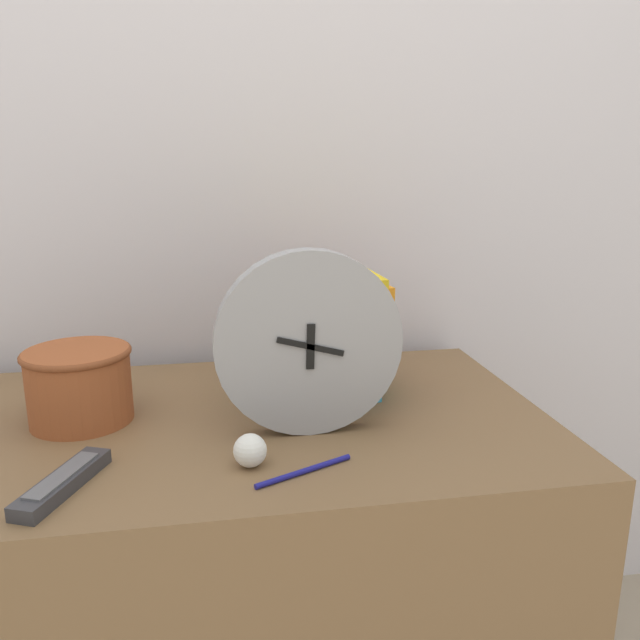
{
  "coord_description": "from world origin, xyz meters",
  "views": [
    {
      "loc": [
        -0.0,
        -0.68,
        1.15
      ],
      "look_at": [
        0.18,
        0.32,
        0.88
      ],
      "focal_mm": 35.0,
      "sensor_mm": 36.0,
      "label": 1
    }
  ],
  "objects_px": {
    "pen": "(305,471)",
    "tv_remote": "(64,482)",
    "crumpled_paper_ball": "(251,450)",
    "book_stack": "(329,333)",
    "basket": "(80,382)",
    "desk_clock": "(310,343)"
  },
  "relations": [
    {
      "from": "book_stack",
      "to": "crumpled_paper_ball",
      "type": "distance_m",
      "value": 0.33
    },
    {
      "from": "book_stack",
      "to": "pen",
      "type": "xyz_separation_m",
      "value": [
        -0.09,
        -0.31,
        -0.11
      ]
    },
    {
      "from": "pen",
      "to": "basket",
      "type": "bearing_deg",
      "value": 143.97
    },
    {
      "from": "desk_clock",
      "to": "tv_remote",
      "type": "bearing_deg",
      "value": -160.46
    },
    {
      "from": "basket",
      "to": "tv_remote",
      "type": "bearing_deg",
      "value": -85.7
    },
    {
      "from": "desk_clock",
      "to": "crumpled_paper_ball",
      "type": "bearing_deg",
      "value": -135.03
    },
    {
      "from": "crumpled_paper_ball",
      "to": "tv_remote",
      "type": "bearing_deg",
      "value": -174.71
    },
    {
      "from": "pen",
      "to": "desk_clock",
      "type": "bearing_deg",
      "value": 78.07
    },
    {
      "from": "crumpled_paper_ball",
      "to": "pen",
      "type": "bearing_deg",
      "value": -26.65
    },
    {
      "from": "book_stack",
      "to": "crumpled_paper_ball",
      "type": "relative_size",
      "value": 5.13
    },
    {
      "from": "desk_clock",
      "to": "pen",
      "type": "height_order",
      "value": "desk_clock"
    },
    {
      "from": "tv_remote",
      "to": "crumpled_paper_ball",
      "type": "xyz_separation_m",
      "value": [
        0.25,
        0.02,
        0.01
      ]
    },
    {
      "from": "book_stack",
      "to": "basket",
      "type": "relative_size",
      "value": 1.41
    },
    {
      "from": "desk_clock",
      "to": "crumpled_paper_ball",
      "type": "distance_m",
      "value": 0.19
    },
    {
      "from": "crumpled_paper_ball",
      "to": "book_stack",
      "type": "bearing_deg",
      "value": 58.53
    },
    {
      "from": "desk_clock",
      "to": "crumpled_paper_ball",
      "type": "height_order",
      "value": "desk_clock"
    },
    {
      "from": "tv_remote",
      "to": "basket",
      "type": "bearing_deg",
      "value": 94.3
    },
    {
      "from": "desk_clock",
      "to": "book_stack",
      "type": "xyz_separation_m",
      "value": [
        0.06,
        0.17,
        -0.03
      ]
    },
    {
      "from": "book_stack",
      "to": "basket",
      "type": "bearing_deg",
      "value": -172.27
    },
    {
      "from": "desk_clock",
      "to": "basket",
      "type": "distance_m",
      "value": 0.39
    },
    {
      "from": "basket",
      "to": "tv_remote",
      "type": "height_order",
      "value": "basket"
    },
    {
      "from": "pen",
      "to": "tv_remote",
      "type": "bearing_deg",
      "value": 177.64
    }
  ]
}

